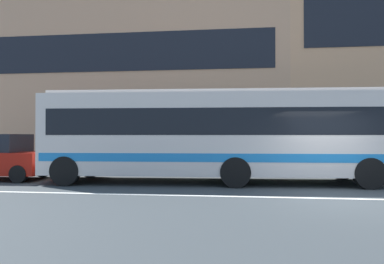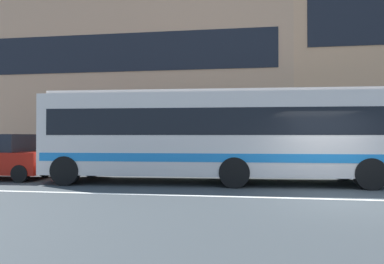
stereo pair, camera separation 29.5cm
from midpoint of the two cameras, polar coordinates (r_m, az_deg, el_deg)
name	(u,v)px [view 1 (the left image)]	position (r m, az deg, el deg)	size (l,w,h in m)	color
ground_plane	(346,199)	(9.84, 24.35, -10.52)	(160.00, 160.00, 0.00)	#393E41
lane_centre_line	(346,199)	(9.84, 24.35, -10.50)	(60.00, 0.16, 0.01)	silver
hedge_row_far	(383,162)	(17.48, 29.77, -4.57)	(19.24, 1.10, 0.94)	#1B461D
apartment_block_left	(136,82)	(25.90, -10.06, 8.61)	(21.25, 10.51, 11.70)	tan
transit_bus	(213,133)	(11.94, 2.89, -0.15)	(12.06, 3.05, 3.26)	beige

